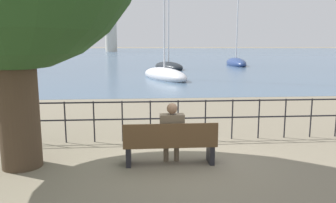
% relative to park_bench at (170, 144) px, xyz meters
% --- Properties ---
extents(ground_plane, '(1000.00, 1000.00, 0.00)m').
position_rel_park_bench_xyz_m(ground_plane, '(0.00, 0.06, -0.44)').
color(ground_plane, '#7A705B').
extents(harbor_water, '(600.00, 300.00, 0.01)m').
position_rel_park_bench_xyz_m(harbor_water, '(0.00, 158.60, -0.43)').
color(harbor_water, '#47607A').
rests_on(harbor_water, ground_plane).
extents(park_bench, '(1.91, 0.45, 0.90)m').
position_rel_park_bench_xyz_m(park_bench, '(0.00, 0.00, 0.00)').
color(park_bench, brown).
rests_on(park_bench, ground_plane).
extents(seated_person_left, '(0.49, 0.35, 1.28)m').
position_rel_park_bench_xyz_m(seated_person_left, '(0.04, 0.07, 0.27)').
color(seated_person_left, brown).
rests_on(seated_person_left, ground_plane).
extents(promenade_railing, '(15.01, 0.04, 1.05)m').
position_rel_park_bench_xyz_m(promenade_railing, '(-0.00, 1.77, 0.26)').
color(promenade_railing, black).
rests_on(promenade_railing, ground_plane).
extents(sailboat_0, '(3.89, 8.96, 11.41)m').
position_rel_park_bench_xyz_m(sailboat_0, '(-19.52, 45.28, -0.09)').
color(sailboat_0, navy).
rests_on(sailboat_0, ground_plane).
extents(sailboat_1, '(2.55, 7.77, 11.39)m').
position_rel_park_bench_xyz_m(sailboat_1, '(11.09, 33.54, -0.11)').
color(sailboat_1, navy).
rests_on(sailboat_1, ground_plane).
extents(sailboat_2, '(3.91, 6.60, 11.63)m').
position_rel_park_bench_xyz_m(sailboat_2, '(1.09, 17.64, -0.11)').
color(sailboat_2, silver).
rests_on(sailboat_2, ground_plane).
extents(sailboat_4, '(3.73, 6.16, 10.10)m').
position_rel_park_bench_xyz_m(sailboat_4, '(2.25, 27.99, -0.15)').
color(sailboat_4, black).
rests_on(sailboat_4, ground_plane).
extents(harbor_lighthouse, '(4.58, 4.58, 18.46)m').
position_rel_park_bench_xyz_m(harbor_lighthouse, '(-12.53, 126.40, 8.15)').
color(harbor_lighthouse, beige).
rests_on(harbor_lighthouse, ground_plane).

